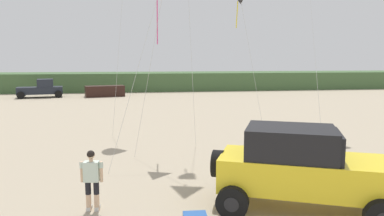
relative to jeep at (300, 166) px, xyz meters
name	(u,v)px	position (x,y,z in m)	size (l,w,h in m)	color
dune_ridge	(120,81)	(-6.61, 40.32, -0.03)	(90.00, 7.88, 2.33)	#426038
jeep	(300,166)	(0.00, 0.00, 0.00)	(5.00, 3.89, 2.26)	yellow
person_watching	(92,177)	(-5.55, 0.76, -0.26)	(0.62, 0.34, 1.67)	#DBB28E
distant_pickup	(41,89)	(-14.63, 31.91, -0.26)	(4.89, 3.21, 1.98)	#1E232D
distant_sedan	(105,91)	(-7.91, 31.80, -0.60)	(4.20, 1.70, 1.20)	black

